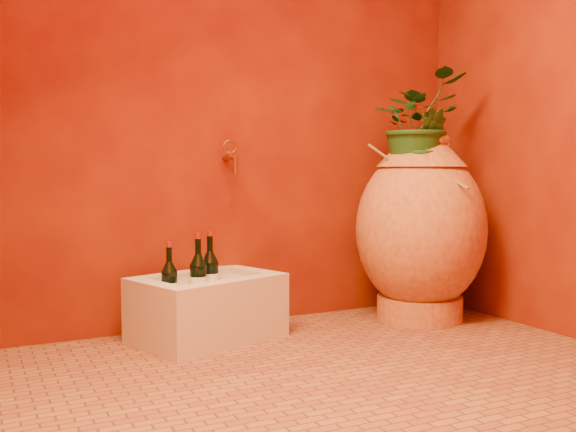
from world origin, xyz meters
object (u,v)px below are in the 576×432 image
stone_basin (207,309)px  wine_bottle_c (210,276)px  amphora (421,228)px  wine_bottle_a (169,286)px  wall_tap (231,156)px  wine_bottle_b (198,280)px

stone_basin → wine_bottle_c: (0.03, 0.05, 0.14)m
amphora → stone_basin: amphora is taller
stone_basin → wine_bottle_a: size_ratio=2.45×
wall_tap → stone_basin: bearing=-138.7°
amphora → wine_bottle_b: amphora is taller
wine_bottle_b → wine_bottle_c: size_ratio=0.99×
wine_bottle_b → wine_bottle_c: 0.09m
wine_bottle_c → stone_basin: bearing=-123.5°
stone_basin → wine_bottle_a: bearing=-169.0°
wine_bottle_a → stone_basin: bearing=11.0°
wine_bottle_a → wall_tap: bearing=28.1°
wine_bottle_a → wine_bottle_c: 0.24m
amphora → wall_tap: (-0.94, 0.28, 0.37)m
amphora → wine_bottle_a: (-1.31, 0.08, -0.21)m
wine_bottle_b → amphora: bearing=-5.5°
wine_bottle_c → amphora: bearing=-8.6°
wine_bottle_a → wine_bottle_c: size_ratio=0.90×
stone_basin → wall_tap: bearing=41.3°
amphora → wine_bottle_c: amphora is taller
wine_bottle_b → wine_bottle_c: wine_bottle_c is taller
stone_basin → wall_tap: 0.75m
wine_bottle_a → wall_tap: wall_tap is taller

